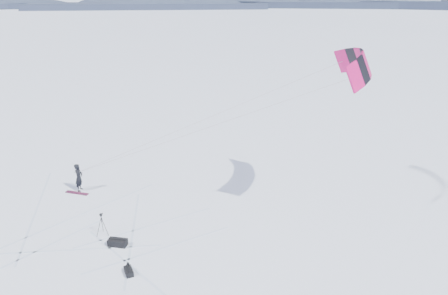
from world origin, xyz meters
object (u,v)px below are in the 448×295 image
at_px(gear_bag_b, 129,271).
at_px(tripod, 102,221).
at_px(snowboard, 77,193).
at_px(gear_bag_a, 118,242).
at_px(snowkiter, 80,190).

bearing_deg(gear_bag_b, tripod, -172.25).
distance_m(snowboard, tripod, 5.85).
bearing_deg(snowboard, gear_bag_a, -39.60).
bearing_deg(gear_bag_b, snowkiter, -174.30).
height_order(snowkiter, tripod, tripod).
bearing_deg(gear_bag_a, gear_bag_b, -55.24).
xyz_separation_m(gear_bag_a, gear_bag_b, (1.86, -1.75, -0.05)).
height_order(tripod, gear_bag_b, tripod).
bearing_deg(tripod, gear_bag_a, -27.47).
bearing_deg(tripod, snowboard, 139.14).
distance_m(snowkiter, gear_bag_b, 10.13).
relative_size(snowkiter, gear_bag_a, 1.78).
relative_size(snowboard, gear_bag_b, 2.17).
xyz_separation_m(tripod, gear_bag_a, (1.37, -0.58, -0.62)).
bearing_deg(gear_bag_a, snowboard, 134.27).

